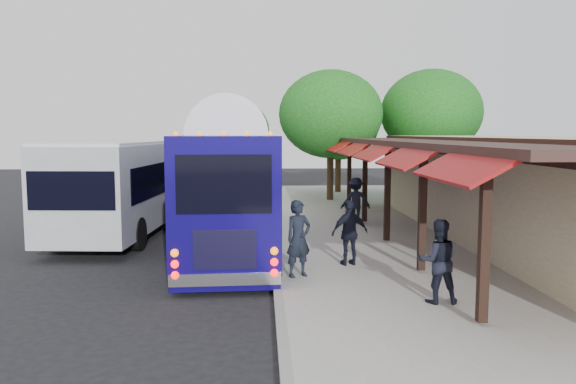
# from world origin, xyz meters

# --- Properties ---
(ground) EXTENTS (90.00, 90.00, 0.00)m
(ground) POSITION_xyz_m (0.00, 0.00, 0.00)
(ground) COLOR black
(ground) RESTS_ON ground
(sidewalk) EXTENTS (10.00, 40.00, 0.15)m
(sidewalk) POSITION_xyz_m (5.00, 4.00, 0.07)
(sidewalk) COLOR #9E9B93
(sidewalk) RESTS_ON ground
(curb) EXTENTS (0.20, 40.00, 0.16)m
(curb) POSITION_xyz_m (0.05, 4.00, 0.07)
(curb) COLOR gray
(curb) RESTS_ON ground
(station_shelter) EXTENTS (8.15, 20.00, 3.60)m
(station_shelter) POSITION_xyz_m (8.38, 4.00, 1.85)
(station_shelter) COLOR tan
(station_shelter) RESTS_ON ground
(coach_bus) EXTENTS (3.20, 12.40, 3.93)m
(coach_bus) POSITION_xyz_m (-1.45, 4.58, 2.11)
(coach_bus) COLOR #10085E
(coach_bus) RESTS_ON ground
(city_bus) EXTENTS (3.66, 12.96, 3.44)m
(city_bus) POSITION_xyz_m (-5.22, 8.33, 1.90)
(city_bus) COLOR #96989E
(city_bus) RESTS_ON ground
(ped_a) EXTENTS (0.84, 0.74, 1.93)m
(ped_a) POSITION_xyz_m (0.60, -0.24, 1.11)
(ped_a) COLOR black
(ped_a) RESTS_ON sidewalk
(ped_b) EXTENTS (0.91, 0.73, 1.79)m
(ped_b) POSITION_xyz_m (3.40, -2.54, 1.04)
(ped_b) COLOR black
(ped_b) RESTS_ON sidewalk
(ped_c) EXTENTS (1.11, 0.67, 1.77)m
(ped_c) POSITION_xyz_m (2.07, 0.94, 1.04)
(ped_c) COLOR black
(ped_c) RESTS_ON sidewalk
(ped_d) EXTENTS (1.21, 0.74, 1.83)m
(ped_d) POSITION_xyz_m (3.40, 7.88, 1.06)
(ped_d) COLOR black
(ped_d) RESTS_ON sidewalk
(sign_board) EXTENTS (0.16, 0.54, 1.19)m
(sign_board) POSITION_xyz_m (4.37, 0.26, 0.96)
(sign_board) COLOR black
(sign_board) RESTS_ON sidewalk
(tree_left) EXTENTS (5.52, 5.52, 7.06)m
(tree_left) POSITION_xyz_m (3.37, 15.95, 4.71)
(tree_left) COLOR #382314
(tree_left) RESTS_ON ground
(tree_mid) EXTENTS (4.88, 4.88, 6.25)m
(tree_mid) POSITION_xyz_m (4.34, 19.95, 4.16)
(tree_mid) COLOR #382314
(tree_mid) RESTS_ON ground
(tree_right) EXTENTS (5.72, 5.72, 7.32)m
(tree_right) POSITION_xyz_m (9.32, 17.67, 4.88)
(tree_right) COLOR #382314
(tree_right) RESTS_ON ground
(tree_far) EXTENTS (4.57, 4.57, 5.85)m
(tree_far) POSITION_xyz_m (-2.10, 21.98, 3.90)
(tree_far) COLOR #382314
(tree_far) RESTS_ON ground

